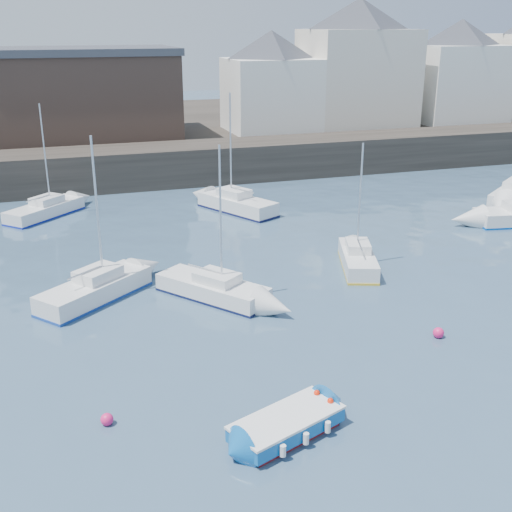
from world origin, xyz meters
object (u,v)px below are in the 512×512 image
object	(u,v)px
sailboat_h	(45,210)
buoy_far	(108,274)
sailboat_f	(237,203)
sailboat_b	(213,288)
sailboat_c	(358,259)
blue_dinghy	(287,425)
sailboat_a	(95,289)
buoy_near	(107,424)
buoy_mid	(438,337)

from	to	relation	value
sailboat_h	buoy_far	xyz separation A→B (m)	(2.95, -12.14, -0.48)
sailboat_f	sailboat_b	bearing A→B (deg)	-110.64
sailboat_c	sailboat_h	xyz separation A→B (m)	(-15.73, 15.27, -0.02)
sailboat_c	sailboat_h	bearing A→B (deg)	135.87
buoy_far	blue_dinghy	bearing A→B (deg)	-75.96
sailboat_h	buoy_far	distance (m)	12.51
sailboat_a	buoy_near	world-z (taller)	sailboat_a
sailboat_b	buoy_near	distance (m)	10.66
sailboat_a	sailboat_b	world-z (taller)	sailboat_a
sailboat_a	sailboat_b	xyz separation A→B (m)	(5.33, -1.51, -0.06)
blue_dinghy	sailboat_h	xyz separation A→B (m)	(-6.93, 28.02, 0.09)
sailboat_b	buoy_far	world-z (taller)	sailboat_b
buoy_near	sailboat_a	bearing A→B (deg)	87.25
buoy_near	buoy_far	world-z (taller)	buoy_far
sailboat_f	buoy_mid	bearing A→B (deg)	-82.90
sailboat_h	buoy_mid	bearing A→B (deg)	-57.11
sailboat_c	buoy_near	bearing A→B (deg)	-143.63
buoy_mid	buoy_far	world-z (taller)	buoy_mid
blue_dinghy	sailboat_f	world-z (taller)	sailboat_f
buoy_near	sailboat_c	bearing A→B (deg)	36.37
sailboat_f	sailboat_h	size ratio (longest dim) A/B	1.08
buoy_mid	buoy_far	distance (m)	16.86
sailboat_h	blue_dinghy	bearing A→B (deg)	-76.12
sailboat_c	sailboat_f	size ratio (longest dim) A/B	0.82
blue_dinghy	buoy_near	xyz separation A→B (m)	(-5.35, 2.34, -0.39)
blue_dinghy	sailboat_h	size ratio (longest dim) A/B	0.54
sailboat_h	sailboat_f	bearing A→B (deg)	-12.32
sailboat_a	sailboat_f	world-z (taller)	sailboat_f
blue_dinghy	buoy_far	distance (m)	16.37
sailboat_b	sailboat_c	bearing A→B (deg)	10.28
sailboat_h	buoy_far	size ratio (longest dim) A/B	17.56
sailboat_a	sailboat_f	distance (m)	16.39
sailboat_b	sailboat_h	bearing A→B (deg)	113.85
blue_dinghy	sailboat_b	xyz separation A→B (m)	(0.49, 11.25, 0.08)
sailboat_a	sailboat_b	bearing A→B (deg)	-15.76
sailboat_h	sailboat_c	bearing A→B (deg)	-44.13
sailboat_a	sailboat_c	xyz separation A→B (m)	(13.65, 0.00, -0.03)
buoy_far	buoy_mid	bearing A→B (deg)	-42.99
blue_dinghy	sailboat_c	bearing A→B (deg)	55.38
blue_dinghy	buoy_near	bearing A→B (deg)	156.40
buoy_near	buoy_far	distance (m)	13.61
sailboat_a	sailboat_f	bearing A→B (deg)	49.68
blue_dinghy	buoy_far	bearing A→B (deg)	104.04
buoy_near	buoy_mid	bearing A→B (deg)	8.50
sailboat_b	sailboat_c	distance (m)	8.46
buoy_mid	sailboat_c	bearing A→B (deg)	86.94
buoy_near	buoy_mid	world-z (taller)	buoy_mid
sailboat_c	buoy_far	distance (m)	13.16
buoy_far	sailboat_a	bearing A→B (deg)	-105.61
sailboat_b	buoy_far	size ratio (longest dim) A/B	17.33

